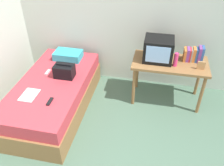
# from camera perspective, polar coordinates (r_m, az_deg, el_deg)

# --- Properties ---
(ground_plane) EXTENTS (8.00, 8.00, 0.00)m
(ground_plane) POSITION_cam_1_polar(r_m,az_deg,el_deg) (3.24, -1.55, -18.79)
(ground_plane) COLOR #4C6B56
(wall_back) EXTENTS (5.20, 0.10, 2.60)m
(wall_back) POSITION_cam_1_polar(r_m,az_deg,el_deg) (4.07, 4.80, 16.58)
(wall_back) COLOR silver
(wall_back) RESTS_ON ground
(bed) EXTENTS (1.00, 2.00, 0.55)m
(bed) POSITION_cam_1_polar(r_m,az_deg,el_deg) (3.89, -13.70, -2.91)
(bed) COLOR olive
(bed) RESTS_ON ground
(desk) EXTENTS (1.16, 0.60, 0.74)m
(desk) POSITION_cam_1_polar(r_m,az_deg,el_deg) (3.87, 13.59, 3.72)
(desk) COLOR olive
(desk) RESTS_ON ground
(tv) EXTENTS (0.44, 0.39, 0.36)m
(tv) POSITION_cam_1_polar(r_m,az_deg,el_deg) (3.76, 11.02, 7.89)
(tv) COLOR black
(tv) RESTS_ON desk
(water_bottle) EXTENTS (0.06, 0.06, 0.21)m
(water_bottle) POSITION_cam_1_polar(r_m,az_deg,el_deg) (3.69, 14.99, 5.42)
(water_bottle) COLOR #E53372
(water_bottle) RESTS_ON desk
(book_row) EXTENTS (0.29, 0.17, 0.25)m
(book_row) POSITION_cam_1_polar(r_m,az_deg,el_deg) (3.90, 18.90, 6.48)
(book_row) COLOR #CC7233
(book_row) RESTS_ON desk
(picture_frame) EXTENTS (0.11, 0.02, 0.13)m
(picture_frame) POSITION_cam_1_polar(r_m,az_deg,el_deg) (3.74, 20.53, 3.94)
(picture_frame) COLOR #B27F4C
(picture_frame) RESTS_ON desk
(pillow) EXTENTS (0.46, 0.30, 0.13)m
(pillow) POSITION_cam_1_polar(r_m,az_deg,el_deg) (4.22, -10.45, 6.58)
(pillow) COLOR #33A8B7
(pillow) RESTS_ON bed
(handbag) EXTENTS (0.30, 0.20, 0.22)m
(handbag) POSITION_cam_1_polar(r_m,az_deg,el_deg) (3.73, -11.33, 2.82)
(handbag) COLOR black
(handbag) RESTS_ON bed
(magazine) EXTENTS (0.21, 0.29, 0.01)m
(magazine) POSITION_cam_1_polar(r_m,az_deg,el_deg) (3.53, -19.15, -2.70)
(magazine) COLOR white
(magazine) RESTS_ON bed
(remote_dark) EXTENTS (0.04, 0.16, 0.02)m
(remote_dark) POSITION_cam_1_polar(r_m,az_deg,el_deg) (3.33, -14.64, -4.28)
(remote_dark) COLOR black
(remote_dark) RESTS_ON bed
(remote_silver) EXTENTS (0.04, 0.14, 0.02)m
(remote_silver) POSITION_cam_1_polar(r_m,az_deg,el_deg) (3.93, -15.13, 2.52)
(remote_silver) COLOR #B7B7BC
(remote_silver) RESTS_ON bed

